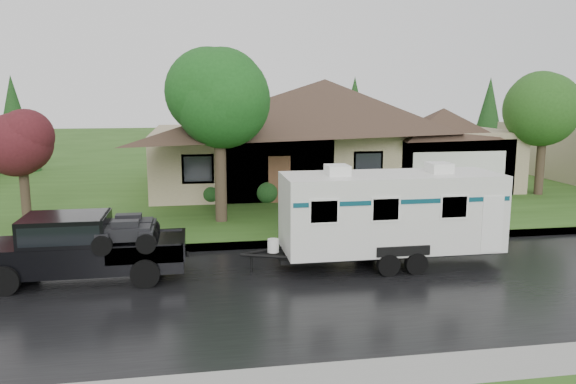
% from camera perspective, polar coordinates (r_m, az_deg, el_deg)
% --- Properties ---
extents(ground, '(140.00, 140.00, 0.00)m').
position_cam_1_polar(ground, '(17.13, 7.92, -7.10)').
color(ground, '#2A4D18').
rests_on(ground, ground).
extents(road, '(140.00, 8.00, 0.01)m').
position_cam_1_polar(road, '(15.33, 10.19, -9.21)').
color(road, black).
rests_on(road, ground).
extents(curb, '(140.00, 0.50, 0.15)m').
position_cam_1_polar(curb, '(19.18, 5.90, -4.96)').
color(curb, gray).
rests_on(curb, ground).
extents(lawn, '(140.00, 26.00, 0.15)m').
position_cam_1_polar(lawn, '(31.39, -0.32, 0.95)').
color(lawn, '#2A4D18').
rests_on(lawn, ground).
extents(house_main, '(19.44, 10.80, 6.90)m').
position_cam_1_polar(house_main, '(30.36, 4.34, 7.29)').
color(house_main, gray).
rests_on(house_main, lawn).
extents(tree_left_green, '(4.16, 4.16, 6.89)m').
position_cam_1_polar(tree_left_green, '(21.30, -7.04, 9.71)').
color(tree_left_green, '#382B1E').
rests_on(tree_left_green, lawn).
extents(tree_red, '(2.72, 2.72, 4.50)m').
position_cam_1_polar(tree_red, '(22.90, -25.50, 4.66)').
color(tree_red, '#382B1E').
rests_on(tree_red, lawn).
extents(tree_right_green, '(3.66, 3.66, 6.06)m').
position_cam_1_polar(tree_right_green, '(29.62, 24.62, 7.83)').
color(tree_right_green, '#382B1E').
rests_on(tree_right_green, lawn).
extents(shrub_row, '(13.60, 1.00, 1.00)m').
position_cam_1_polar(shrub_row, '(26.23, 6.03, 0.37)').
color(shrub_row, '#143814').
rests_on(shrub_row, lawn).
extents(pickup_truck, '(5.42, 2.06, 1.81)m').
position_cam_1_polar(pickup_truck, '(16.17, -20.60, -5.12)').
color(pickup_truck, black).
rests_on(pickup_truck, ground).
extents(travel_trailer, '(6.69, 2.35, 3.00)m').
position_cam_1_polar(travel_trailer, '(16.71, 10.38, -1.97)').
color(travel_trailer, silver).
rests_on(travel_trailer, ground).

